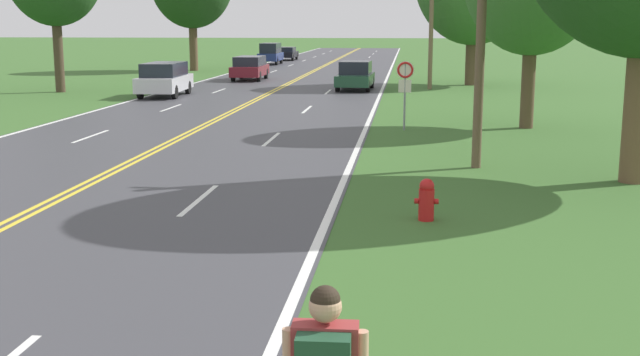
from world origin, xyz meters
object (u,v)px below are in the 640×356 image
object	(u,v)px
car_silver_suv_approaching	(165,79)
car_dark_green_sedan_mid_near	(355,75)
car_maroon_suv_mid_far	(250,67)
car_dark_blue_suv_receding	(271,53)
car_black_sedan_distant	(287,53)
traffic_sign	(405,79)
fire_hydrant	(426,199)

from	to	relation	value
car_silver_suv_approaching	car_dark_green_sedan_mid_near	world-z (taller)	car_silver_suv_approaching
car_silver_suv_approaching	car_maroon_suv_mid_far	bearing A→B (deg)	-11.96
car_silver_suv_approaching	car_maroon_suv_mid_far	world-z (taller)	car_silver_suv_approaching
car_dark_blue_suv_receding	car_black_sedan_distant	bearing A→B (deg)	-1.68
traffic_sign	car_black_sedan_distant	world-z (taller)	traffic_sign
car_black_sedan_distant	car_maroon_suv_mid_far	bearing A→B (deg)	-175.87
fire_hydrant	car_black_sedan_distant	distance (m)	66.17
fire_hydrant	car_dark_green_sedan_mid_near	world-z (taller)	car_dark_green_sedan_mid_near
fire_hydrant	car_dark_blue_suv_receding	bearing A→B (deg)	102.68
car_dark_green_sedan_mid_near	car_maroon_suv_mid_far	bearing A→B (deg)	-131.60
traffic_sign	car_dark_green_sedan_mid_near	distance (m)	17.12
car_silver_suv_approaching	car_dark_blue_suv_receding	world-z (taller)	car_dark_blue_suv_receding
car_maroon_suv_mid_far	car_black_sedan_distant	distance (m)	28.29
traffic_sign	car_silver_suv_approaching	distance (m)	16.93
car_dark_green_sedan_mid_near	car_dark_blue_suv_receding	xyz separation A→B (m)	(-9.41, 26.89, 0.20)
fire_hydrant	traffic_sign	bearing A→B (deg)	92.26
car_black_sedan_distant	car_dark_green_sedan_mid_near	bearing A→B (deg)	-164.99
traffic_sign	car_dark_green_sedan_mid_near	xyz separation A→B (m)	(-2.83, 16.86, -0.98)
car_silver_suv_approaching	car_dark_blue_suv_receding	bearing A→B (deg)	-2.42
car_dark_green_sedan_mid_near	car_dark_blue_suv_receding	size ratio (longest dim) A/B	1.02
car_dark_green_sedan_mid_near	car_dark_blue_suv_receding	world-z (taller)	car_dark_blue_suv_receding
car_dark_green_sedan_mid_near	car_maroon_suv_mid_far	xyz separation A→B (m)	(-7.34, 6.93, 0.03)
car_dark_blue_suv_receding	car_dark_green_sedan_mid_near	bearing A→B (deg)	-160.99
car_silver_suv_approaching	car_maroon_suv_mid_far	size ratio (longest dim) A/B	1.02
fire_hydrant	car_dark_green_sedan_mid_near	xyz separation A→B (m)	(-3.34, 29.81, 0.40)
car_dark_blue_suv_receding	car_maroon_suv_mid_far	bearing A→B (deg)	-174.34
fire_hydrant	car_dark_blue_suv_receding	size ratio (longest dim) A/B	0.18
fire_hydrant	car_black_sedan_distant	xyz separation A→B (m)	(-12.55, 64.97, 0.30)
car_silver_suv_approaching	fire_hydrant	bearing A→B (deg)	-155.44
car_silver_suv_approaching	car_black_sedan_distant	xyz separation A→B (m)	(0.11, 40.26, -0.20)
car_dark_green_sedan_mid_near	traffic_sign	bearing A→B (deg)	11.32
car_silver_suv_approaching	car_dark_green_sedan_mid_near	size ratio (longest dim) A/B	1.06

